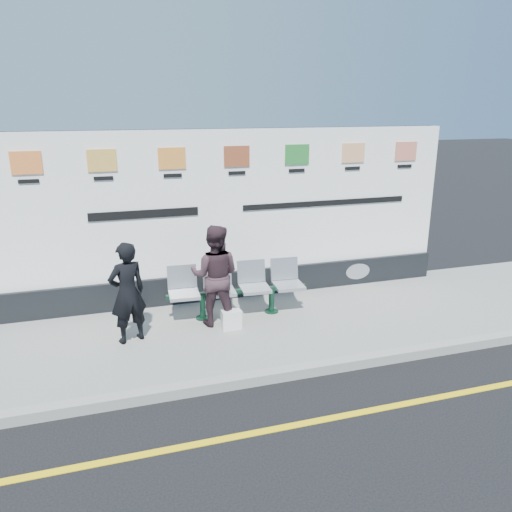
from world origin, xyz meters
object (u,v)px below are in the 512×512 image
Objects in this scene: woman_right at (215,276)px; billboard at (236,227)px; woman_left at (127,293)px; bench at (238,302)px.

billboard is at bearing -98.44° from woman_right.
billboard is 2.48m from woman_left.
bench is at bearing 173.17° from woman_left.
billboard is 4.90× the size of woman_right.
woman_right is (-0.42, -0.21, 0.58)m from bench.
bench is 1.38× the size of woman_right.
billboard is at bearing 79.03° from bench.
woman_left is 0.94× the size of woman_right.
woman_right is at bearing -150.17° from bench.
woman_right reaches higher than woman_left.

